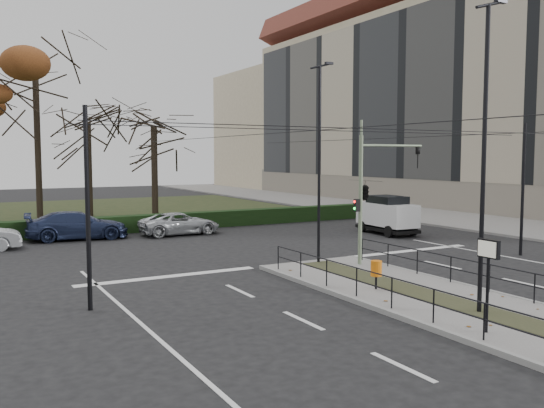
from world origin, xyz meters
The scene contains 19 objects.
ground centered at (0.00, 0.00, 0.00)m, with size 140.00×140.00×0.00m, color black.
median_island centered at (0.00, -2.50, 0.07)m, with size 4.40×15.00×0.14m, color slate.
sidewalk_east centered at (18.00, 22.00, 0.07)m, with size 8.00×90.00×0.14m, color slate.
park centered at (-6.00, 32.00, 0.05)m, with size 38.00×26.00×0.10m, color #232E17.
hedge centered at (-6.00, 18.60, 0.50)m, with size 38.00×1.00×1.00m, color black.
apartment_block centered at (27.97, 23.97, 10.39)m, with size 13.09×52.10×21.64m.
median_railing centered at (0.00, -2.60, 0.98)m, with size 4.14×13.24×0.92m.
catenary centered at (0.00, 1.62, 3.42)m, with size 20.00×34.00×6.00m.
traffic_light centered at (1.68, 3.29, 3.18)m, with size 3.55×2.02×5.23m.
litter_bin centered at (-0.89, -0.49, 0.82)m, with size 0.37×0.37×0.95m.
info_panel centered at (-1.51, -5.51, 1.98)m, with size 0.13×0.61×2.35m.
streetlamp_median_near centered at (-0.13, -4.11, 4.56)m, with size 0.73×0.15×8.69m.
streetlamp_median_far centered at (0.15, 4.44, 4.31)m, with size 0.69×0.14×8.20m.
parked_car_third centered at (-7.15, 17.07, 0.77)m, with size 2.16×5.31×1.54m, color #1E2747.
parked_car_fourth centered at (-1.60, 16.21, 0.64)m, with size 2.12×4.61×1.28m, color #B2B5BA.
white_van centered at (9.05, 10.62, 1.16)m, with size 2.11×4.15×2.22m.
rust_tree centered at (-7.55, 28.88, 10.52)m, with size 9.74×9.74×13.71m.
bare_tree_center centered at (-4.13, 28.39, 6.51)m, with size 7.41×7.41×9.19m.
bare_tree_near centered at (-0.65, 23.74, 6.06)m, with size 5.46×5.46×8.56m.
Camera 1 is at (-13.04, -15.16, 4.55)m, focal length 38.00 mm.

